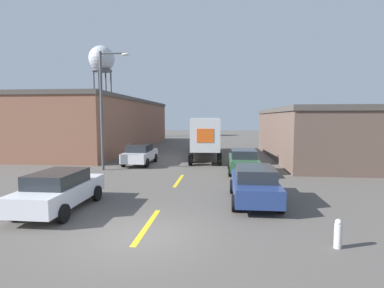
{
  "coord_description": "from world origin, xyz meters",
  "views": [
    {
      "loc": [
        2.65,
        -9.28,
        3.87
      ],
      "look_at": [
        0.46,
        11.94,
        1.95
      ],
      "focal_mm": 28.0,
      "sensor_mm": 36.0,
      "label": 1
    }
  ],
  "objects_px": {
    "parked_car_right_mid": "(243,160)",
    "water_tower": "(102,61)",
    "street_lamp": "(105,103)",
    "fire_hydrant": "(338,234)",
    "semi_truck": "(205,133)",
    "parked_car_right_near": "(254,184)",
    "parked_car_left_near": "(59,190)",
    "parked_car_left_far": "(140,154)"
  },
  "relations": [
    {
      "from": "parked_car_left_near",
      "to": "street_lamp",
      "type": "distance_m",
      "value": 10.32
    },
    {
      "from": "parked_car_left_near",
      "to": "fire_hydrant",
      "type": "height_order",
      "value": "parked_car_left_near"
    },
    {
      "from": "street_lamp",
      "to": "water_tower",
      "type": "bearing_deg",
      "value": 112.53
    },
    {
      "from": "water_tower",
      "to": "street_lamp",
      "type": "height_order",
      "value": "water_tower"
    },
    {
      "from": "parked_car_left_near",
      "to": "water_tower",
      "type": "height_order",
      "value": "water_tower"
    },
    {
      "from": "street_lamp",
      "to": "parked_car_right_mid",
      "type": "bearing_deg",
      "value": -0.14
    },
    {
      "from": "semi_truck",
      "to": "parked_car_left_near",
      "type": "bearing_deg",
      "value": -108.88
    },
    {
      "from": "water_tower",
      "to": "semi_truck",
      "type": "bearing_deg",
      "value": -51.07
    },
    {
      "from": "parked_car_left_near",
      "to": "parked_car_left_far",
      "type": "distance_m",
      "value": 12.23
    },
    {
      "from": "parked_car_right_near",
      "to": "street_lamp",
      "type": "bearing_deg",
      "value": 143.47
    },
    {
      "from": "semi_truck",
      "to": "parked_car_left_far",
      "type": "relative_size",
      "value": 2.71
    },
    {
      "from": "semi_truck",
      "to": "fire_hydrant",
      "type": "xyz_separation_m",
      "value": [
        5.11,
        -20.42,
        -1.85
      ]
    },
    {
      "from": "semi_truck",
      "to": "street_lamp",
      "type": "bearing_deg",
      "value": -131.83
    },
    {
      "from": "fire_hydrant",
      "to": "parked_car_right_mid",
      "type": "bearing_deg",
      "value": 99.38
    },
    {
      "from": "semi_truck",
      "to": "water_tower",
      "type": "xyz_separation_m",
      "value": [
        -21.17,
        26.21,
        12.22
      ]
    },
    {
      "from": "parked_car_right_mid",
      "to": "parked_car_right_near",
      "type": "height_order",
      "value": "same"
    },
    {
      "from": "parked_car_left_near",
      "to": "parked_car_right_near",
      "type": "xyz_separation_m",
      "value": [
        8.19,
        1.98,
        0.0
      ]
    },
    {
      "from": "parked_car_right_mid",
      "to": "parked_car_left_near",
      "type": "relative_size",
      "value": 1.0
    },
    {
      "from": "parked_car_left_far",
      "to": "semi_truck",
      "type": "bearing_deg",
      "value": 47.69
    },
    {
      "from": "water_tower",
      "to": "street_lamp",
      "type": "distance_m",
      "value": 38.73
    },
    {
      "from": "parked_car_right_mid",
      "to": "water_tower",
      "type": "distance_m",
      "value": 44.49
    },
    {
      "from": "semi_truck",
      "to": "street_lamp",
      "type": "xyz_separation_m",
      "value": [
        -6.8,
        -8.45,
        2.59
      ]
    },
    {
      "from": "semi_truck",
      "to": "parked_car_left_far",
      "type": "distance_m",
      "value": 7.64
    },
    {
      "from": "parked_car_left_near",
      "to": "water_tower",
      "type": "xyz_separation_m",
      "value": [
        -16.12,
        44.0,
        13.65
      ]
    },
    {
      "from": "water_tower",
      "to": "fire_hydrant",
      "type": "xyz_separation_m",
      "value": [
        26.28,
        -46.63,
        -14.07
      ]
    },
    {
      "from": "water_tower",
      "to": "fire_hydrant",
      "type": "bearing_deg",
      "value": -60.6
    },
    {
      "from": "street_lamp",
      "to": "fire_hydrant",
      "type": "xyz_separation_m",
      "value": [
        11.9,
        -11.98,
        -4.44
      ]
    },
    {
      "from": "parked_car_right_mid",
      "to": "parked_car_left_near",
      "type": "height_order",
      "value": "same"
    },
    {
      "from": "parked_car_right_near",
      "to": "water_tower",
      "type": "xyz_separation_m",
      "value": [
        -24.3,
        42.01,
        13.65
      ]
    },
    {
      "from": "parked_car_right_mid",
      "to": "parked_car_right_near",
      "type": "distance_m",
      "value": 7.33
    },
    {
      "from": "semi_truck",
      "to": "fire_hydrant",
      "type": "bearing_deg",
      "value": -78.97
    },
    {
      "from": "street_lamp",
      "to": "fire_hydrant",
      "type": "bearing_deg",
      "value": -45.17
    },
    {
      "from": "fire_hydrant",
      "to": "semi_truck",
      "type": "bearing_deg",
      "value": 104.04
    },
    {
      "from": "parked_car_right_near",
      "to": "semi_truck",
      "type": "bearing_deg",
      "value": 101.22
    },
    {
      "from": "parked_car_left_far",
      "to": "parked_car_right_near",
      "type": "distance_m",
      "value": 13.12
    },
    {
      "from": "semi_truck",
      "to": "parked_car_left_near",
      "type": "relative_size",
      "value": 2.71
    },
    {
      "from": "parked_car_left_near",
      "to": "fire_hydrant",
      "type": "xyz_separation_m",
      "value": [
        10.16,
        -2.64,
        -0.42
      ]
    },
    {
      "from": "water_tower",
      "to": "street_lamp",
      "type": "bearing_deg",
      "value": -67.47
    },
    {
      "from": "parked_car_left_near",
      "to": "parked_car_right_near",
      "type": "height_order",
      "value": "same"
    },
    {
      "from": "semi_truck",
      "to": "street_lamp",
      "type": "height_order",
      "value": "street_lamp"
    },
    {
      "from": "semi_truck",
      "to": "parked_car_right_near",
      "type": "bearing_deg",
      "value": -81.8
    },
    {
      "from": "parked_car_right_near",
      "to": "fire_hydrant",
      "type": "relative_size",
      "value": 5.41
    }
  ]
}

